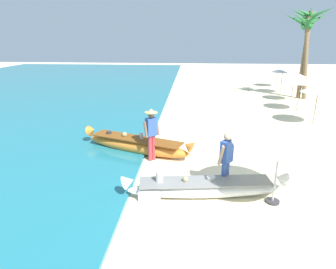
# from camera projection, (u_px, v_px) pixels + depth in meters

# --- Properties ---
(ground_plane) EXTENTS (80.00, 80.00, 0.00)m
(ground_plane) POSITION_uv_depth(u_px,v_px,m) (256.00, 192.00, 8.04)
(ground_plane) COLOR beige
(boat_white_foreground) EXTENTS (4.49, 1.15, 0.72)m
(boat_white_foreground) POSITION_uv_depth(u_px,v_px,m) (205.00, 188.00, 7.74)
(boat_white_foreground) COLOR white
(boat_white_foreground) RESTS_ON ground
(boat_orange_midground) EXTENTS (4.35, 2.09, 0.84)m
(boat_orange_midground) POSITION_uv_depth(u_px,v_px,m) (137.00, 145.00, 10.64)
(boat_orange_midground) COLOR orange
(boat_orange_midground) RESTS_ON ground
(person_vendor_hatted) EXTENTS (0.56, 0.50, 1.85)m
(person_vendor_hatted) POSITION_uv_depth(u_px,v_px,m) (151.00, 131.00, 9.76)
(person_vendor_hatted) COLOR #B2383D
(person_vendor_hatted) RESTS_ON ground
(person_tourist_customer) EXTENTS (0.51, 0.56, 1.70)m
(person_tourist_customer) POSITION_uv_depth(u_px,v_px,m) (226.00, 158.00, 7.85)
(person_tourist_customer) COLOR #3D5BA8
(person_tourist_customer) RESTS_ON ground
(patio_umbrella_large) EXTENTS (2.33, 2.33, 2.07)m
(patio_umbrella_large) POSITION_uv_depth(u_px,v_px,m) (281.00, 135.00, 6.92)
(patio_umbrella_large) COLOR #B7B7BC
(patio_umbrella_large) RESTS_ON ground
(parasol_row_0) EXTENTS (1.60, 1.60, 1.91)m
(parasol_row_0) POSITION_uv_depth(u_px,v_px,m) (319.00, 89.00, 13.64)
(parasol_row_0) COLOR #8E6B47
(parasol_row_0) RESTS_ON ground
(parasol_row_1) EXTENTS (1.60, 1.60, 1.91)m
(parasol_row_1) POSITION_uv_depth(u_px,v_px,m) (301.00, 80.00, 16.28)
(parasol_row_1) COLOR #8E6B47
(parasol_row_1) RESTS_ON ground
(parasol_row_2) EXTENTS (1.60, 1.60, 1.91)m
(parasol_row_2) POSITION_uv_depth(u_px,v_px,m) (295.00, 74.00, 18.79)
(parasol_row_2) COLOR #8E6B47
(parasol_row_2) RESTS_ON ground
(parasol_row_3) EXTENTS (1.60, 1.60, 1.91)m
(parasol_row_3) POSITION_uv_depth(u_px,v_px,m) (283.00, 70.00, 21.34)
(parasol_row_3) COLOR #8E6B47
(parasol_row_3) RESTS_ON ground
(parasol_row_4) EXTENTS (1.60, 1.60, 1.91)m
(parasol_row_4) POSITION_uv_depth(u_px,v_px,m) (278.00, 66.00, 24.05)
(parasol_row_4) COLOR #8E6B47
(parasol_row_4) RESTS_ON ground
(palm_tree_tall_inland) EXTENTS (2.68, 2.62, 5.68)m
(palm_tree_tall_inland) POSITION_uv_depth(u_px,v_px,m) (306.00, 31.00, 18.55)
(palm_tree_tall_inland) COLOR brown
(palm_tree_tall_inland) RESTS_ON ground
(palm_tree_leaning_seaward) EXTENTS (2.61, 2.85, 5.99)m
(palm_tree_leaning_seaward) POSITION_uv_depth(u_px,v_px,m) (309.00, 24.00, 18.73)
(palm_tree_leaning_seaward) COLOR brown
(palm_tree_leaning_seaward) RESTS_ON ground
(cooler_box) EXTENTS (0.57, 0.38, 0.35)m
(cooler_box) POSITION_uv_depth(u_px,v_px,m) (150.00, 194.00, 7.57)
(cooler_box) COLOR silver
(cooler_box) RESTS_ON ground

